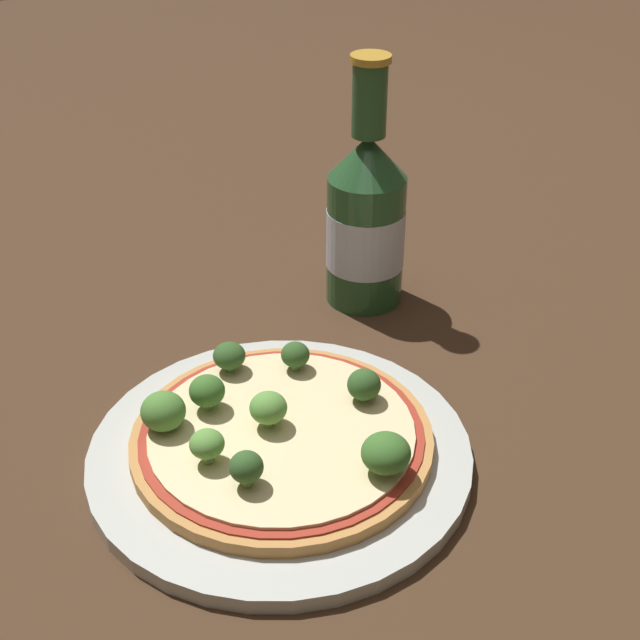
% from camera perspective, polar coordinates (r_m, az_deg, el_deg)
% --- Properties ---
extents(ground_plane, '(3.00, 3.00, 0.00)m').
position_cam_1_polar(ground_plane, '(0.65, -2.56, -9.63)').
color(ground_plane, '#3D2819').
extents(plate, '(0.28, 0.28, 0.01)m').
position_cam_1_polar(plate, '(0.65, -2.57, -8.54)').
color(plate, '#B2B7B2').
rests_on(plate, ground_plane).
extents(pizza, '(0.22, 0.22, 0.01)m').
position_cam_1_polar(pizza, '(0.65, -2.45, -7.49)').
color(pizza, '#B77F42').
rests_on(pizza, plate).
extents(broccoli_floret_0, '(0.02, 0.02, 0.03)m').
position_cam_1_polar(broccoli_floret_0, '(0.61, -7.25, -7.90)').
color(broccoli_floret_0, '#6B8E51').
rests_on(broccoli_floret_0, pizza).
extents(broccoli_floret_1, '(0.02, 0.02, 0.02)m').
position_cam_1_polar(broccoli_floret_1, '(0.69, -1.59, -2.25)').
color(broccoli_floret_1, '#6B8E51').
rests_on(broccoli_floret_1, pizza).
extents(broccoli_floret_2, '(0.03, 0.03, 0.03)m').
position_cam_1_polar(broccoli_floret_2, '(0.60, 4.24, -8.50)').
color(broccoli_floret_2, '#6B8E51').
rests_on(broccoli_floret_2, pizza).
extents(broccoli_floret_3, '(0.03, 0.03, 0.03)m').
position_cam_1_polar(broccoli_floret_3, '(0.66, 3.12, -4.37)').
color(broccoli_floret_3, '#6B8E51').
rests_on(broccoli_floret_3, pizza).
extents(broccoli_floret_4, '(0.02, 0.02, 0.03)m').
position_cam_1_polar(broccoli_floret_4, '(0.59, -4.74, -9.39)').
color(broccoli_floret_4, '#6B8E51').
rests_on(broccoli_floret_4, pizza).
extents(broccoli_floret_5, '(0.03, 0.03, 0.02)m').
position_cam_1_polar(broccoli_floret_5, '(0.69, -5.83, -2.30)').
color(broccoli_floret_5, '#6B8E51').
rests_on(broccoli_floret_5, pizza).
extents(broccoli_floret_6, '(0.03, 0.03, 0.03)m').
position_cam_1_polar(broccoli_floret_6, '(0.64, -3.33, -5.65)').
color(broccoli_floret_6, '#6B8E51').
rests_on(broccoli_floret_6, pizza).
extents(broccoli_floret_7, '(0.03, 0.03, 0.03)m').
position_cam_1_polar(broccoli_floret_7, '(0.65, -7.24, -4.54)').
color(broccoli_floret_7, '#6B8E51').
rests_on(broccoli_floret_7, pizza).
extents(broccoli_floret_8, '(0.03, 0.03, 0.03)m').
position_cam_1_polar(broccoli_floret_8, '(0.64, -10.00, -5.78)').
color(broccoli_floret_8, '#6B8E51').
rests_on(broccoli_floret_8, pizza).
extents(beer_bottle, '(0.07, 0.07, 0.23)m').
position_cam_1_polar(beer_bottle, '(0.80, 2.96, 6.51)').
color(beer_bottle, '#234C28').
rests_on(beer_bottle, ground_plane).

